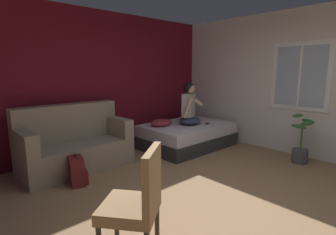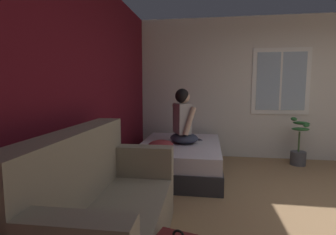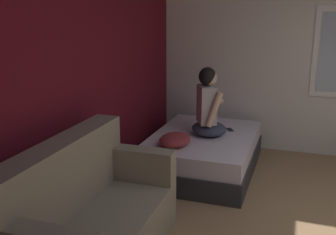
{
  "view_description": "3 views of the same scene",
  "coord_description": "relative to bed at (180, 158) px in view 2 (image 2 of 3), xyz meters",
  "views": [
    {
      "loc": [
        -2.37,
        -1.52,
        1.6
      ],
      "look_at": [
        0.73,
        1.86,
        0.76
      ],
      "focal_mm": 28.0,
      "sensor_mm": 36.0,
      "label": 1
    },
    {
      "loc": [
        -2.56,
        1.73,
        1.38
      ],
      "look_at": [
        0.96,
        2.28,
        0.96
      ],
      "focal_mm": 28.0,
      "sensor_mm": 36.0,
      "label": 2
    },
    {
      "loc": [
        -3.18,
        1.02,
        2.01
      ],
      "look_at": [
        0.36,
        2.25,
        1.01
      ],
      "focal_mm": 42.0,
      "sensor_mm": 36.0,
      "label": 3
    }
  ],
  "objects": [
    {
      "name": "wall_back_accent",
      "position": [
        -1.56,
        0.98,
        1.11
      ],
      "size": [
        10.35,
        0.16,
        2.7
      ],
      "primitive_type": "cube",
      "color": "maroon",
      "rests_on": "ground"
    },
    {
      "name": "wall_side_with_window",
      "position": [
        1.2,
        -2.17,
        1.12
      ],
      "size": [
        0.19,
        7.55,
        2.7
      ],
      "color": "silver",
      "rests_on": "ground"
    },
    {
      "name": "bed",
      "position": [
        0.0,
        0.0,
        0.0
      ],
      "size": [
        1.87,
        1.3,
        0.48
      ],
      "color": "#2D2D33",
      "rests_on": "ground"
    },
    {
      "name": "couch",
      "position": [
        -2.27,
        0.38,
        0.16
      ],
      "size": [
        1.72,
        0.86,
        1.04
      ],
      "color": "gray",
      "rests_on": "ground"
    },
    {
      "name": "person_seated",
      "position": [
        0.03,
        -0.05,
        0.6
      ],
      "size": [
        0.66,
        0.62,
        0.88
      ],
      "color": "#383D51",
      "rests_on": "bed"
    },
    {
      "name": "throw_pillow",
      "position": [
        -0.52,
        0.22,
        0.31
      ],
      "size": [
        0.49,
        0.37,
        0.14
      ],
      "primitive_type": "ellipsoid",
      "rotation": [
        0.0,
        0.0,
        0.03
      ],
      "color": "#993338",
      "rests_on": "bed"
    },
    {
      "name": "cell_phone",
      "position": [
        0.32,
        -0.29,
        0.25
      ],
      "size": [
        0.16,
        0.13,
        0.01
      ],
      "primitive_type": "cube",
      "rotation": [
        0.0,
        0.0,
        5.19
      ],
      "color": "black",
      "rests_on": "bed"
    },
    {
      "name": "potted_plant",
      "position": [
        0.72,
        -2.04,
        0.07
      ],
      "size": [
        0.39,
        0.37,
        0.85
      ],
      "color": "#4C4C51",
      "rests_on": "ground"
    }
  ]
}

